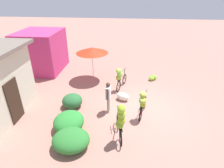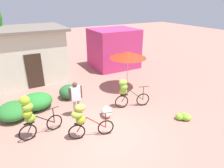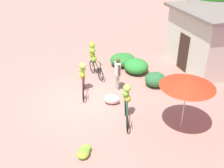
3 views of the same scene
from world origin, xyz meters
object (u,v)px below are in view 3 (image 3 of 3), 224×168
(bicycle_center_loaded, at_px, (127,100))
(produce_sack, at_px, (112,99))
(building_low, at_px, (211,38))
(bicycle_leftmost, at_px, (93,57))
(person_vendor, at_px, (118,71))
(market_umbrella, at_px, (188,82))
(bicycle_near_pile, at_px, (83,75))
(banana_pile_on_ground, at_px, (84,152))

(bicycle_center_loaded, height_order, produce_sack, bicycle_center_loaded)
(building_low, bearing_deg, bicycle_leftmost, -97.90)
(building_low, bearing_deg, person_vendor, -80.07)
(market_umbrella, distance_m, bicycle_near_pile, 5.06)
(market_umbrella, xyz_separation_m, bicycle_near_pile, (-3.87, -3.05, -1.15))
(building_low, xyz_separation_m, person_vendor, (1.01, -5.77, -0.66))
(bicycle_near_pile, distance_m, produce_sack, 1.86)
(building_low, distance_m, bicycle_near_pile, 7.47)
(market_umbrella, relative_size, bicycle_leftmost, 1.22)
(bicycle_near_pile, height_order, bicycle_center_loaded, bicycle_near_pile)
(bicycle_near_pile, bearing_deg, bicycle_center_loaded, 24.82)
(produce_sack, bearing_deg, person_vendor, 150.13)
(produce_sack, bearing_deg, bicycle_center_loaded, 11.99)
(building_low, bearing_deg, produce_sack, -71.49)
(bicycle_near_pile, bearing_deg, produce_sack, 33.61)
(market_umbrella, height_order, banana_pile_on_ground, market_umbrella)
(building_low, xyz_separation_m, banana_pile_on_ground, (4.91, -8.29, -1.50))
(building_low, distance_m, person_vendor, 5.89)
(bicycle_center_loaded, bearing_deg, bicycle_near_pile, -155.18)
(building_low, distance_m, market_umbrella, 6.31)
(bicycle_leftmost, distance_m, person_vendor, 2.03)
(bicycle_leftmost, bearing_deg, person_vendor, 19.99)
(market_umbrella, height_order, person_vendor, market_umbrella)
(bicycle_leftmost, bearing_deg, banana_pile_on_ground, -17.46)
(produce_sack, xyz_separation_m, person_vendor, (-1.14, 0.66, 0.77))
(market_umbrella, relative_size, bicycle_near_pile, 1.30)
(bicycle_leftmost, bearing_deg, bicycle_center_loaded, 3.90)
(bicycle_center_loaded, relative_size, produce_sack, 2.36)
(bicycle_near_pile, relative_size, produce_sack, 2.41)
(building_low, relative_size, bicycle_leftmost, 2.54)
(bicycle_near_pile, distance_m, banana_pile_on_ground, 4.37)
(bicycle_center_loaded, height_order, person_vendor, person_vendor)
(bicycle_near_pile, height_order, produce_sack, bicycle_near_pile)
(bicycle_leftmost, xyz_separation_m, person_vendor, (1.91, 0.69, -0.03))
(building_low, height_order, market_umbrella, building_low)
(market_umbrella, relative_size, person_vendor, 1.35)
(building_low, bearing_deg, market_umbrella, -43.59)
(bicycle_near_pile, relative_size, banana_pile_on_ground, 2.45)
(market_umbrella, bearing_deg, banana_pile_on_ground, -84.90)
(bicycle_near_pile, bearing_deg, bicycle_leftmost, 149.71)
(banana_pile_on_ground, bearing_deg, market_umbrella, 95.10)
(banana_pile_on_ground, bearing_deg, building_low, 120.65)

